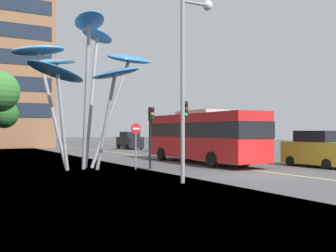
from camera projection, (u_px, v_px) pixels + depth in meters
The scene contains 12 objects.
ground at pixel (247, 177), 19.67m from camera, with size 120.00×240.00×0.10m.
red_bus at pixel (202, 134), 27.64m from camera, with size 3.01×11.59×3.58m.
leaf_sculpture at pixel (85, 62), 23.50m from camera, with size 8.47×7.88×8.62m.
traffic_light_kerb_near at pixel (184, 122), 19.78m from camera, with size 0.28×0.42×3.64m.
traffic_light_kerb_far at pixel (151, 124), 23.43m from camera, with size 0.28×0.42×3.56m.
car_parked_near at pixel (317, 150), 24.77m from camera, with size 1.92×4.46×2.21m.
car_parked_mid at pixel (243, 147), 31.41m from camera, with size 1.95×4.03×1.96m.
car_parked_far at pixel (196, 143), 37.27m from camera, with size 2.06×4.26×2.25m.
car_side_street at pixel (164, 142), 42.66m from camera, with size 2.07×3.83×2.26m.
car_far_side at pixel (130, 141), 48.87m from camera, with size 2.06×4.16×2.09m.
street_lamp at pixel (189, 65), 17.34m from camera, with size 1.60×0.44×7.93m.
no_entry_sign at pixel (136, 139), 23.08m from camera, with size 0.60×0.12×2.63m.
Camera 1 is at (-13.65, -15.34, 2.21)m, focal length 43.47 mm.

